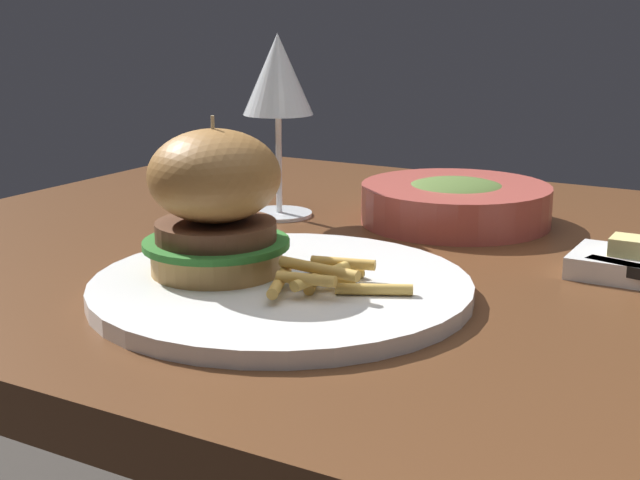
# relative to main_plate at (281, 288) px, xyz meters

# --- Properties ---
(dining_table) EXTENTS (1.11, 0.85, 0.74)m
(dining_table) POSITION_rel_main_plate_xyz_m (0.04, 0.19, -0.10)
(dining_table) COLOR #56331C
(dining_table) RESTS_ON ground
(main_plate) EXTENTS (0.32, 0.32, 0.01)m
(main_plate) POSITION_rel_main_plate_xyz_m (0.00, 0.00, 0.00)
(main_plate) COLOR white
(main_plate) RESTS_ON dining_table
(burger_sandwich) EXTENTS (0.12, 0.12, 0.13)m
(burger_sandwich) POSITION_rel_main_plate_xyz_m (-0.06, -0.01, 0.07)
(burger_sandwich) COLOR #B78447
(burger_sandwich) RESTS_ON main_plate
(fries_pile) EXTENTS (0.11, 0.11, 0.02)m
(fries_pile) POSITION_rel_main_plate_xyz_m (0.04, -0.01, 0.02)
(fries_pile) COLOR gold
(fries_pile) RESTS_ON main_plate
(wine_glass) EXTENTS (0.08, 0.08, 0.21)m
(wine_glass) POSITION_rel_main_plate_xyz_m (-0.16, 0.25, 0.15)
(wine_glass) COLOR silver
(wine_glass) RESTS_ON dining_table
(butter_dish) EXTENTS (0.10, 0.08, 0.04)m
(butter_dish) POSITION_rel_main_plate_xyz_m (0.24, 0.20, 0.00)
(butter_dish) COLOR white
(butter_dish) RESTS_ON dining_table
(soup_bowl) EXTENTS (0.21, 0.21, 0.05)m
(soup_bowl) POSITION_rel_main_plate_xyz_m (0.03, 0.32, 0.02)
(soup_bowl) COLOR #B24C42
(soup_bowl) RESTS_ON dining_table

